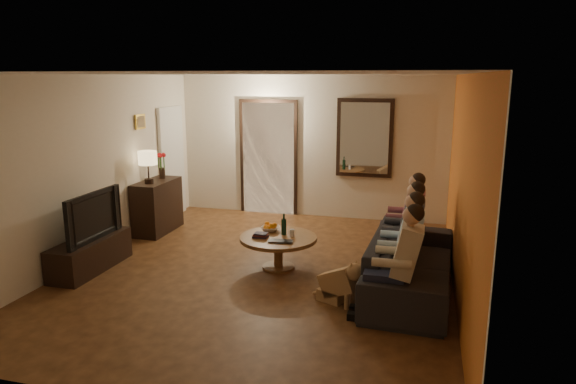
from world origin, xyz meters
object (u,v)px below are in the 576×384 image
(tv, at_px, (87,216))
(person_c, at_px, (405,235))
(tv_stand, at_px, (90,254))
(dresser, at_px, (157,206))
(bowl, at_px, (270,229))
(dog, at_px, (338,281))
(coffee_table, at_px, (278,252))
(person_a, at_px, (400,268))
(person_d, at_px, (407,223))
(table_lamp, at_px, (148,167))
(wine_bottle, at_px, (284,224))
(sofa, at_px, (411,263))
(laptop, at_px, (280,242))
(person_b, at_px, (403,250))

(tv, xyz_separation_m, person_c, (4.12, 0.73, -0.16))
(tv_stand, distance_m, person_c, 4.20)
(dresser, xyz_separation_m, bowl, (2.26, -0.90, 0.04))
(tv_stand, relative_size, dog, 2.34)
(tv_stand, height_order, coffee_table, coffee_table)
(person_a, relative_size, dog, 2.14)
(person_d, xyz_separation_m, coffee_table, (-1.67, -0.62, -0.38))
(table_lamp, xyz_separation_m, wine_bottle, (2.49, -0.80, -0.54))
(person_c, xyz_separation_m, wine_bottle, (-1.62, 0.08, 0.01))
(sofa, distance_m, wine_bottle, 1.78)
(person_d, bearing_deg, coffee_table, -159.80)
(sofa, bearing_deg, dog, 131.52)
(table_lamp, height_order, bowl, table_lamp)
(dog, distance_m, coffee_table, 1.34)
(laptop, bearing_deg, sofa, -6.92)
(person_b, relative_size, person_d, 1.00)
(tv_stand, bearing_deg, laptop, 9.76)
(person_a, bearing_deg, laptop, 150.12)
(sofa, relative_size, person_a, 1.98)
(wine_bottle, bearing_deg, coffee_table, -116.57)
(tv_stand, relative_size, person_d, 1.09)
(dog, relative_size, laptop, 1.70)
(table_lamp, bearing_deg, person_a, -26.88)
(wine_bottle, bearing_deg, dog, -47.37)
(table_lamp, height_order, person_a, table_lamp)
(tv_stand, distance_m, dog, 3.43)
(sofa, relative_size, person_d, 1.98)
(sofa, xyz_separation_m, coffee_table, (-1.77, 0.28, -0.12))
(sofa, relative_size, laptop, 7.23)
(dresser, height_order, wine_bottle, dresser)
(coffee_table, bearing_deg, laptop, -70.35)
(table_lamp, height_order, tv_stand, table_lamp)
(laptop, bearing_deg, person_d, 22.88)
(person_a, distance_m, person_c, 1.20)
(tv_stand, distance_m, laptop, 2.59)
(person_a, xyz_separation_m, person_b, (0.00, 0.60, 0.00))
(table_lamp, xyz_separation_m, person_d, (4.12, -0.29, -0.54))
(person_d, height_order, dog, person_d)
(sofa, bearing_deg, person_b, 164.80)
(table_lamp, relative_size, sofa, 0.23)
(tv, relative_size, person_c, 0.94)
(person_a, height_order, person_d, same)
(coffee_table, bearing_deg, tv_stand, -163.64)
(table_lamp, xyz_separation_m, sofa, (4.22, -1.19, -0.80))
(person_c, distance_m, coffee_table, 1.71)
(table_lamp, distance_m, person_c, 4.25)
(tv, distance_m, bowl, 2.47)
(person_a, relative_size, person_d, 1.00)
(sofa, distance_m, person_d, 0.94)
(table_lamp, distance_m, dog, 3.97)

